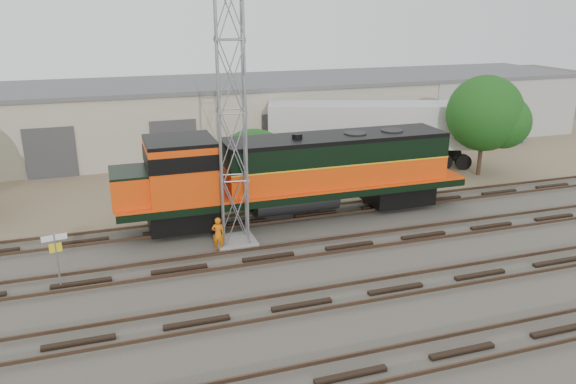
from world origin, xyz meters
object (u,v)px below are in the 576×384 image
object	(u,v)px
locomotive	(291,173)
semi_trailer	(376,127)
worker	(218,234)
signal_tower	(232,117)

from	to	relation	value
locomotive	semi_trailer	distance (m)	12.24
worker	semi_trailer	bearing A→B (deg)	-117.58
worker	semi_trailer	xyz separation A→B (m)	(13.64, 11.15, 1.96)
semi_trailer	signal_tower	bearing A→B (deg)	-121.75
signal_tower	worker	bearing A→B (deg)	-148.69
worker	signal_tower	bearing A→B (deg)	-125.55
signal_tower	semi_trailer	size ratio (longest dim) A/B	0.86
locomotive	worker	xyz separation A→B (m)	(-4.55, -2.96, -1.73)
signal_tower	worker	size ratio (longest dim) A/B	7.60
signal_tower	semi_trailer	bearing A→B (deg)	39.82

